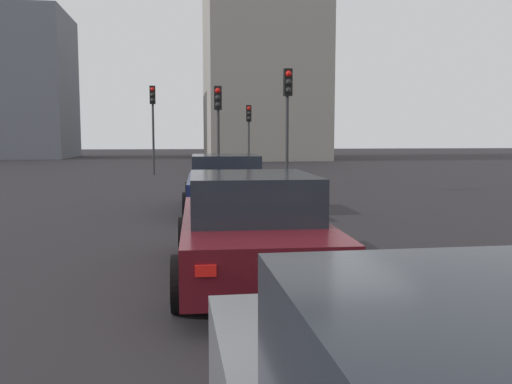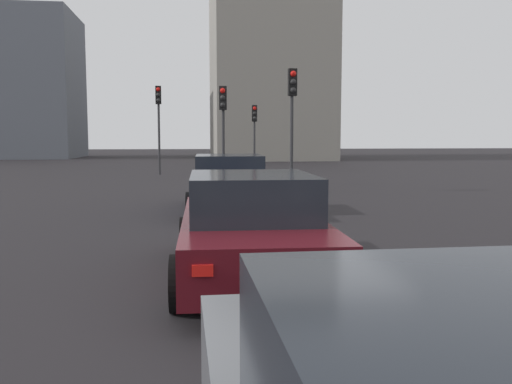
% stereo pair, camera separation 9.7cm
% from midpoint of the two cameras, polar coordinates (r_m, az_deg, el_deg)
% --- Properties ---
extents(ground_plane, '(160.00, 160.00, 0.20)m').
position_cam_midpoint_polar(ground_plane, '(6.33, 1.18, -12.83)').
color(ground_plane, black).
extents(car_navy_lead, '(4.71, 2.22, 1.46)m').
position_cam_midpoint_polar(car_navy_lead, '(14.16, -3.45, 0.88)').
color(car_navy_lead, '#141E4C').
rests_on(car_navy_lead, ground_plane).
extents(car_maroon_second, '(4.60, 2.08, 1.44)m').
position_cam_midpoint_polar(car_maroon_second, '(7.38, -0.98, -3.71)').
color(car_maroon_second, '#510F16').
rests_on(car_maroon_second, ground_plane).
extents(traffic_light_near_left, '(0.32, 0.28, 4.45)m').
position_cam_midpoint_polar(traffic_light_near_left, '(28.17, -10.80, 8.26)').
color(traffic_light_near_left, '#2D2D30').
rests_on(traffic_light_near_left, ground_plane).
extents(traffic_light_near_right, '(0.33, 0.31, 3.85)m').
position_cam_midpoint_polar(traffic_light_near_right, '(21.28, -4.10, 8.07)').
color(traffic_light_near_right, '#2D2D30').
rests_on(traffic_light_near_right, ground_plane).
extents(traffic_light_far_left, '(0.32, 0.29, 3.65)m').
position_cam_midpoint_polar(traffic_light_far_left, '(30.38, -0.85, 7.13)').
color(traffic_light_far_left, '#2D2D30').
rests_on(traffic_light_far_left, ground_plane).
extents(traffic_light_far_right, '(0.32, 0.29, 4.18)m').
position_cam_midpoint_polar(traffic_light_far_right, '(18.67, 3.17, 9.11)').
color(traffic_light_far_right, '#2D2D30').
rests_on(traffic_light_far_right, ground_plane).
extents(building_facade_left, '(14.42, 9.61, 16.06)m').
position_cam_midpoint_polar(building_facade_left, '(49.77, 0.40, 12.84)').
color(building_facade_left, gray).
rests_on(building_facade_left, ground_plane).
extents(building_facade_center, '(9.33, 9.87, 12.97)m').
position_cam_midpoint_polar(building_facade_center, '(54.76, -24.01, 10.08)').
color(building_facade_center, slate).
rests_on(building_facade_center, ground_plane).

